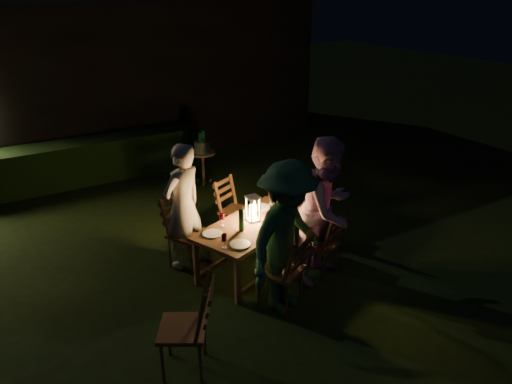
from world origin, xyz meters
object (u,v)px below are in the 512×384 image
chair_far_left (188,244)px  chair_end (304,216)px  lantern (253,210)px  side_table (203,156)px  person_opp_right (328,210)px  person_opp_left (287,239)px  bottle_table (241,220)px  chair_near_right (321,255)px  person_house_side (183,206)px  dining_table (254,228)px  chair_spare (186,342)px  chair_near_left (282,283)px  bottle_bucket_a (201,145)px  chair_far_right (235,220)px  ice_bucket (202,147)px  bottle_bucket_b (204,143)px

chair_far_left → chair_end: (1.85, -0.11, -0.01)m
lantern → side_table: lantern is taller
person_opp_right → person_opp_left: size_ratio=1.03×
bottle_table → chair_near_right: bearing=-26.4°
person_house_side → person_opp_left: person_opp_left is taller
dining_table → chair_spare: 2.01m
person_house_side → person_opp_right: person_opp_right is taller
chair_near_right → chair_near_left: bearing=178.7°
dining_table → person_opp_left: size_ratio=0.99×
person_opp_left → bottle_table: person_opp_left is taller
person_house_side → lantern: (0.74, -0.54, -0.02)m
bottle_table → bottle_bucket_a: size_ratio=0.88×
chair_far_right → bottle_table: bearing=38.9°
chair_near_right → ice_bucket: chair_near_right is taller
chair_near_left → chair_far_left: (-0.56, 1.44, -0.00)m
chair_near_left → bottle_table: bearing=68.8°
chair_near_left → bottle_bucket_a: bearing=49.7°
chair_far_right → ice_bucket: bearing=-130.1°
chair_near_right → bottle_bucket_b: bottle_bucket_b is taller
bottle_table → side_table: bearing=72.6°
person_opp_right → person_opp_left: 0.90m
side_table → ice_bucket: (0.00, 0.00, 0.18)m
chair_near_right → ice_bucket: 3.72m
person_house_side → person_opp_right: 1.87m
dining_table → chair_end: (1.15, 0.45, -0.30)m
chair_far_left → ice_bucket: chair_far_left is taller
person_opp_right → bottle_bucket_a: bearing=68.6°
chair_near_right → person_opp_right: 0.67m
chair_end → chair_near_right: bearing=-43.4°
bottle_table → bottle_bucket_a: (0.96, 3.19, -0.04)m
person_house_side → side_table: 2.96m
lantern → bottle_bucket_b: lantern is taller
person_opp_left → lantern: person_opp_left is taller
chair_spare → person_opp_left: size_ratio=0.57×
person_house_side → bottle_bucket_a: 2.88m
bottle_bucket_b → lantern: bearing=-104.4°
side_table → bottle_bucket_a: size_ratio=1.94×
chair_near_right → side_table: 3.70m
person_opp_right → chair_spare: bearing=175.0°
chair_spare → chair_end: bearing=-26.2°
person_opp_left → bottle_bucket_b: size_ratio=5.72×
chair_far_left → chair_far_right: (0.93, 0.36, -0.03)m
chair_end → ice_bucket: chair_end is taller
lantern → chair_near_left: bearing=-100.0°
bottle_table → person_house_side: bearing=124.9°
lantern → chair_far_left: bearing=146.1°
person_opp_right → bottle_bucket_b: 3.78m
chair_far_left → person_house_side: person_house_side is taller
chair_far_right → person_house_side: 1.15m
dining_table → bottle_bucket_b: bottle_bucket_b is taller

